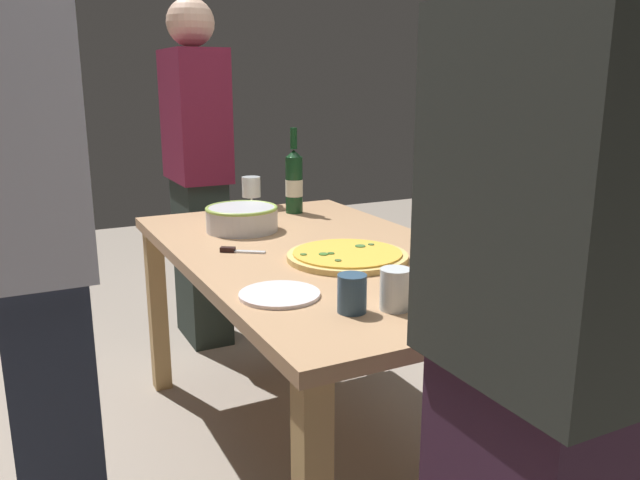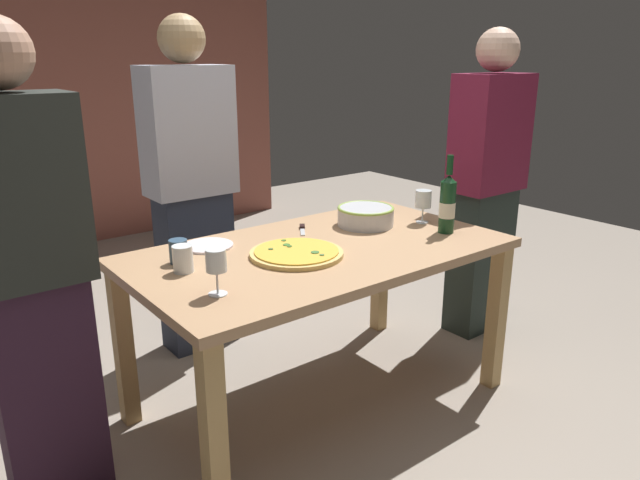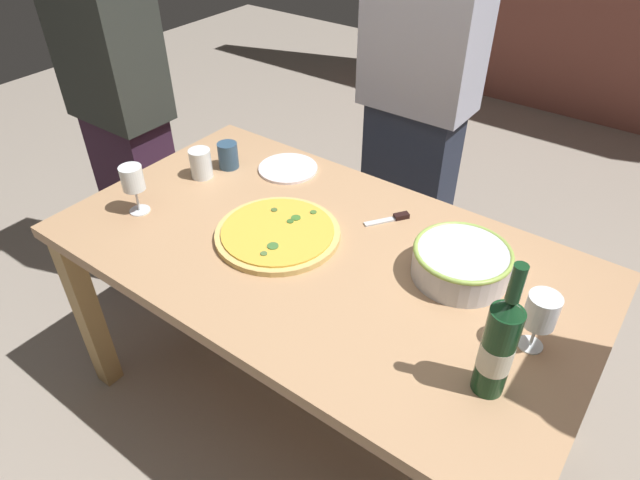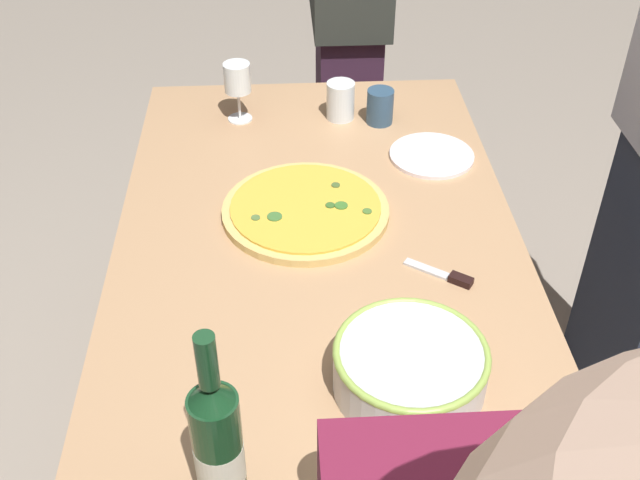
{
  "view_description": "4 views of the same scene",
  "coord_description": "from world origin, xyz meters",
  "px_view_note": "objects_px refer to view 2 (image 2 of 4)",
  "views": [
    {
      "loc": [
        -1.83,
        0.93,
        1.3
      ],
      "look_at": [
        0.0,
        0.0,
        0.78
      ],
      "focal_mm": 35.77,
      "sensor_mm": 36.0,
      "label": 1
    },
    {
      "loc": [
        -1.48,
        -1.89,
        1.54
      ],
      "look_at": [
        0.0,
        0.0,
        0.78
      ],
      "focal_mm": 33.25,
      "sensor_mm": 36.0,
      "label": 2
    },
    {
      "loc": [
        0.76,
        -1.03,
        1.77
      ],
      "look_at": [
        0.0,
        0.0,
        0.78
      ],
      "focal_mm": 30.92,
      "sensor_mm": 36.0,
      "label": 3
    },
    {
      "loc": [
        1.29,
        -0.07,
        1.8
      ],
      "look_at": [
        0.0,
        0.0,
        0.78
      ],
      "focal_mm": 43.22,
      "sensor_mm": 36.0,
      "label": 4
    }
  ],
  "objects_px": {
    "serving_bowl": "(366,215)",
    "person_host": "(191,189)",
    "pizza": "(297,253)",
    "side_plate": "(208,246)",
    "wine_glass_by_bottle": "(216,263)",
    "person_guest_right": "(486,185)",
    "cup_ceramic": "(183,259)",
    "person_guest_left": "(30,274)",
    "wine_bottle": "(447,204)",
    "cup_amber": "(178,251)",
    "pizza_knife": "(302,229)",
    "wine_glass_near_pizza": "(423,201)",
    "dining_table": "(320,268)"
  },
  "relations": [
    {
      "from": "dining_table",
      "to": "person_guest_right",
      "type": "relative_size",
      "value": 0.96
    },
    {
      "from": "cup_ceramic",
      "to": "person_guest_left",
      "type": "relative_size",
      "value": 0.06
    },
    {
      "from": "person_guest_left",
      "to": "wine_glass_by_bottle",
      "type": "bearing_deg",
      "value": -25.86
    },
    {
      "from": "dining_table",
      "to": "pizza_knife",
      "type": "relative_size",
      "value": 11.73
    },
    {
      "from": "serving_bowl",
      "to": "person_guest_right",
      "type": "bearing_deg",
      "value": -5.04
    },
    {
      "from": "wine_bottle",
      "to": "person_guest_left",
      "type": "xyz_separation_m",
      "value": [
        -1.7,
        0.33,
        -0.04
      ]
    },
    {
      "from": "wine_glass_near_pizza",
      "to": "serving_bowl",
      "type": "bearing_deg",
      "value": 151.78
    },
    {
      "from": "pizza",
      "to": "pizza_knife",
      "type": "height_order",
      "value": "pizza"
    },
    {
      "from": "wine_bottle",
      "to": "cup_ceramic",
      "type": "distance_m",
      "value": 1.22
    },
    {
      "from": "pizza",
      "to": "wine_bottle",
      "type": "xyz_separation_m",
      "value": [
        0.74,
        -0.15,
        0.12
      ]
    },
    {
      "from": "serving_bowl",
      "to": "person_host",
      "type": "xyz_separation_m",
      "value": [
        -0.54,
        0.74,
        0.08
      ]
    },
    {
      "from": "dining_table",
      "to": "side_plate",
      "type": "xyz_separation_m",
      "value": [
        -0.37,
        0.31,
        0.1
      ]
    },
    {
      "from": "serving_bowl",
      "to": "pizza_knife",
      "type": "bearing_deg",
      "value": 156.58
    },
    {
      "from": "wine_glass_by_bottle",
      "to": "cup_ceramic",
      "type": "distance_m",
      "value": 0.28
    },
    {
      "from": "wine_glass_by_bottle",
      "to": "person_guest_right",
      "type": "height_order",
      "value": "person_guest_right"
    },
    {
      "from": "serving_bowl",
      "to": "wine_glass_near_pizza",
      "type": "distance_m",
      "value": 0.29
    },
    {
      "from": "cup_amber",
      "to": "pizza_knife",
      "type": "height_order",
      "value": "cup_amber"
    },
    {
      "from": "wine_glass_by_bottle",
      "to": "side_plate",
      "type": "xyz_separation_m",
      "value": [
        0.22,
        0.49,
        -0.11
      ]
    },
    {
      "from": "wine_glass_by_bottle",
      "to": "dining_table",
      "type": "bearing_deg",
      "value": 17.51
    },
    {
      "from": "wine_bottle",
      "to": "cup_amber",
      "type": "bearing_deg",
      "value": 162.1
    },
    {
      "from": "pizza_knife",
      "to": "person_guest_left",
      "type": "xyz_separation_m",
      "value": [
        -1.2,
        -0.1,
        0.09
      ]
    },
    {
      "from": "serving_bowl",
      "to": "pizza_knife",
      "type": "height_order",
      "value": "serving_bowl"
    },
    {
      "from": "cup_ceramic",
      "to": "person_guest_left",
      "type": "distance_m",
      "value": 0.52
    },
    {
      "from": "cup_ceramic",
      "to": "pizza_knife",
      "type": "bearing_deg",
      "value": 13.93
    },
    {
      "from": "pizza",
      "to": "side_plate",
      "type": "distance_m",
      "value": 0.4
    },
    {
      "from": "serving_bowl",
      "to": "person_host",
      "type": "relative_size",
      "value": 0.16
    },
    {
      "from": "wine_glass_near_pizza",
      "to": "wine_glass_by_bottle",
      "type": "bearing_deg",
      "value": -171.34
    },
    {
      "from": "cup_amber",
      "to": "side_plate",
      "type": "xyz_separation_m",
      "value": [
        0.19,
        0.11,
        -0.04
      ]
    },
    {
      "from": "cup_ceramic",
      "to": "dining_table",
      "type": "bearing_deg",
      "value": -8.61
    },
    {
      "from": "pizza_knife",
      "to": "person_guest_right",
      "type": "distance_m",
      "value": 1.13
    },
    {
      "from": "dining_table",
      "to": "person_host",
      "type": "xyz_separation_m",
      "value": [
        -0.16,
        0.87,
        0.22
      ]
    },
    {
      "from": "wine_glass_by_bottle",
      "to": "person_guest_right",
      "type": "xyz_separation_m",
      "value": [
        1.8,
        0.25,
        -0.02
      ]
    },
    {
      "from": "wine_glass_by_bottle",
      "to": "pizza_knife",
      "type": "relative_size",
      "value": 1.2
    },
    {
      "from": "person_guest_left",
      "to": "wine_bottle",
      "type": "bearing_deg",
      "value": -3.11
    },
    {
      "from": "cup_ceramic",
      "to": "person_guest_right",
      "type": "relative_size",
      "value": 0.06
    },
    {
      "from": "pizza_knife",
      "to": "dining_table",
      "type": "bearing_deg",
      "value": -110.77
    },
    {
      "from": "wine_glass_near_pizza",
      "to": "person_guest_right",
      "type": "height_order",
      "value": "person_guest_right"
    },
    {
      "from": "side_plate",
      "to": "dining_table",
      "type": "bearing_deg",
      "value": -39.62
    },
    {
      "from": "wine_glass_by_bottle",
      "to": "person_guest_right",
      "type": "bearing_deg",
      "value": 7.87
    },
    {
      "from": "serving_bowl",
      "to": "person_guest_left",
      "type": "relative_size",
      "value": 0.16
    },
    {
      "from": "pizza",
      "to": "pizza_knife",
      "type": "bearing_deg",
      "value": 49.82
    },
    {
      "from": "cup_amber",
      "to": "person_guest_left",
      "type": "bearing_deg",
      "value": -176.0
    },
    {
      "from": "wine_bottle",
      "to": "cup_amber",
      "type": "xyz_separation_m",
      "value": [
        -1.16,
        0.37,
        -0.09
      ]
    },
    {
      "from": "wine_bottle",
      "to": "wine_glass_near_pizza",
      "type": "bearing_deg",
      "value": 78.5
    },
    {
      "from": "pizza",
      "to": "wine_glass_by_bottle",
      "type": "xyz_separation_m",
      "value": [
        -0.45,
        -0.16,
        0.1
      ]
    },
    {
      "from": "dining_table",
      "to": "pizza_knife",
      "type": "height_order",
      "value": "pizza_knife"
    },
    {
      "from": "person_guest_left",
      "to": "person_guest_right",
      "type": "bearing_deg",
      "value": 5.71
    },
    {
      "from": "wine_bottle",
      "to": "side_plate",
      "type": "bearing_deg",
      "value": 153.38
    },
    {
      "from": "pizza_knife",
      "to": "serving_bowl",
      "type": "bearing_deg",
      "value": -23.42
    },
    {
      "from": "serving_bowl",
      "to": "wine_glass_near_pizza",
      "type": "bearing_deg",
      "value": -28.22
    }
  ]
}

